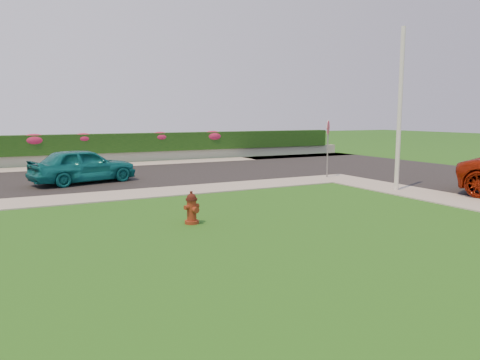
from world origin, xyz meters
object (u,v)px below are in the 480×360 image
fire_hydrant (192,208)px  sedan_teal (83,166)px  stop_sign (328,135)px  utility_pole (400,111)px

fire_hydrant → sedan_teal: sedan_teal is taller
fire_hydrant → stop_sign: size_ratio=0.33×
fire_hydrant → sedan_teal: bearing=83.0°
fire_hydrant → stop_sign: (8.60, 5.47, 1.51)m
fire_hydrant → stop_sign: 10.30m
fire_hydrant → sedan_teal: size_ratio=0.20×
sedan_teal → stop_sign: bearing=-122.1°
fire_hydrant → sedan_teal: 8.71m
sedan_teal → utility_pole: bearing=-140.5°
utility_pole → stop_sign: (-0.01, 4.06, -1.02)m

